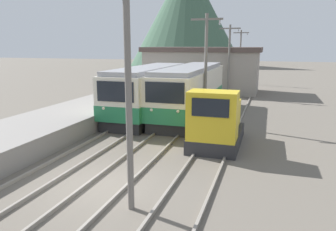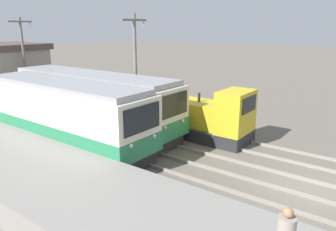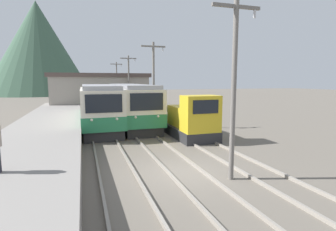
{
  "view_description": "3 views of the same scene",
  "coord_description": "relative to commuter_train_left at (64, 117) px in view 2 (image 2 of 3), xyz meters",
  "views": [
    {
      "loc": [
        5.65,
        -10.12,
        5.08
      ],
      "look_at": [
        0.56,
        6.21,
        1.39
      ],
      "focal_mm": 35.0,
      "sensor_mm": 36.0,
      "label": 1
    },
    {
      "loc": [
        -12.66,
        -2.46,
        6.34
      ],
      "look_at": [
        0.48,
        7.31,
        1.83
      ],
      "focal_mm": 35.0,
      "sensor_mm": 36.0,
      "label": 2
    },
    {
      "loc": [
        -3.83,
        -10.18,
        3.93
      ],
      "look_at": [
        1.38,
        5.82,
        1.68
      ],
      "focal_mm": 28.0,
      "sensor_mm": 36.0,
      "label": 3
    }
  ],
  "objects": [
    {
      "name": "track_left",
      "position": [
        0.0,
        -11.83,
        -1.6
      ],
      "size": [
        1.54,
        60.0,
        0.14
      ],
      "color": "gray",
      "rests_on": "ground"
    },
    {
      "name": "catenary_mast_mid",
      "position": [
        4.31,
        -1.21,
        2.15
      ],
      "size": [
        2.0,
        0.2,
        6.99
      ],
      "color": "slate",
      "rests_on": "ground"
    },
    {
      "name": "track_right",
      "position": [
        5.8,
        -11.83,
        -1.6
      ],
      "size": [
        1.54,
        60.0,
        0.14
      ],
      "color": "gray",
      "rests_on": "ground"
    },
    {
      "name": "commuter_train_left",
      "position": [
        0.0,
        0.0,
        0.0
      ],
      "size": [
        2.84,
        11.02,
        3.58
      ],
      "color": "#28282B",
      "rests_on": "ground"
    },
    {
      "name": "shunting_locomotive",
      "position": [
        5.8,
        -5.73,
        -0.46
      ],
      "size": [
        2.4,
        4.66,
        3.0
      ],
      "color": "#28282B",
      "rests_on": "ground"
    },
    {
      "name": "track_center",
      "position": [
        2.8,
        -11.83,
        -1.6
      ],
      "size": [
        1.54,
        60.0,
        0.14
      ],
      "color": "gray",
      "rests_on": "ground"
    },
    {
      "name": "ground_plane",
      "position": [
        2.6,
        -11.83,
        -1.67
      ],
      "size": [
        200.0,
        200.0,
        0.0
      ],
      "primitive_type": "plane",
      "color": "#665E54"
    },
    {
      "name": "catenary_mast_far",
      "position": [
        4.31,
        10.76,
        2.15
      ],
      "size": [
        2.0,
        0.2,
        6.99
      ],
      "color": "slate",
      "rests_on": "ground"
    },
    {
      "name": "commuter_train_center",
      "position": [
        2.8,
        1.05,
        0.01
      ],
      "size": [
        2.84,
        12.42,
        3.6
      ],
      "color": "#28282B",
      "rests_on": "ground"
    }
  ]
}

